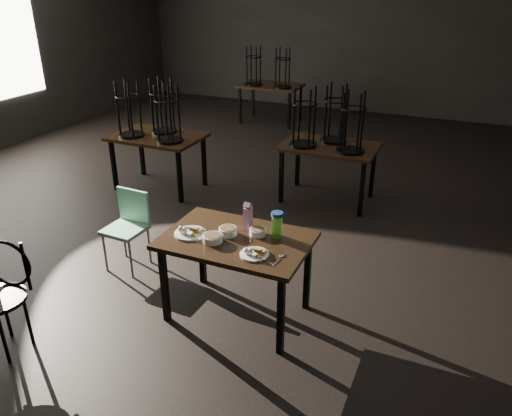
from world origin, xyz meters
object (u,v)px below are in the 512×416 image
at_px(bentwood_chair, 2,288).
at_px(school_chair, 128,222).
at_px(juice_carton, 248,217).
at_px(main_table, 237,246).
at_px(water_bottle, 277,224).

distance_m(bentwood_chair, school_chair, 1.40).
height_order(juice_carton, bentwood_chair, juice_carton).
height_order(main_table, water_bottle, water_bottle).
bearing_deg(juice_carton, main_table, -95.60).
relative_size(water_bottle, bentwood_chair, 0.25).
bearing_deg(juice_carton, school_chair, 174.32).
relative_size(main_table, water_bottle, 5.50).
bearing_deg(water_bottle, main_table, -151.56).
relative_size(bentwood_chair, school_chair, 1.12).
xyz_separation_m(water_bottle, bentwood_chair, (-1.77, -1.23, -0.34)).
bearing_deg(water_bottle, bentwood_chair, -145.28).
xyz_separation_m(water_bottle, school_chair, (-1.64, 0.16, -0.39)).
relative_size(main_table, bentwood_chair, 1.36).
xyz_separation_m(main_table, juice_carton, (0.02, 0.19, 0.19)).
xyz_separation_m(bentwood_chair, school_chair, (0.13, 1.39, -0.05)).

